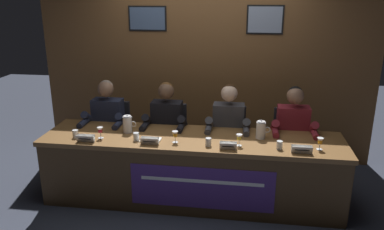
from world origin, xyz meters
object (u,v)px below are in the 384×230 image
(water_cup_center_right, at_px, (208,142))
(nameplate_far_right, at_px, (302,150))
(chair_far_left, at_px, (113,138))
(nameplate_far_left, at_px, (85,138))
(nameplate_center_left, at_px, (150,141))
(water_pitcher_left_side, at_px, (128,124))
(panelist_far_right, at_px, (293,132))
(panelist_center_right, at_px, (228,129))
(juice_glass_far_right, at_px, (320,141))
(water_cup_far_left, at_px, (75,134))
(chair_far_right, at_px, (289,148))
(nameplate_center_right, at_px, (228,146))
(juice_glass_center_right, at_px, (239,138))
(conference_table, at_px, (191,161))
(document_stack_center_left, at_px, (151,140))
(juice_glass_far_left, at_px, (100,131))
(water_cup_far_right, at_px, (280,145))
(water_pitcher_right_side, at_px, (261,130))
(chair_center_right, at_px, (228,145))
(water_cup_center_left, at_px, (136,137))
(panelist_far_left, at_px, (106,123))
(juice_glass_center_left, at_px, (175,135))
(panelist_center_left, at_px, (166,126))
(chair_center_left, at_px, (169,142))

(water_cup_center_right, relative_size, nameplate_far_right, 0.43)
(chair_far_left, height_order, nameplate_far_right, chair_far_left)
(nameplate_far_left, bearing_deg, nameplate_center_left, 2.11)
(nameplate_far_left, bearing_deg, water_pitcher_left_side, 44.50)
(panelist_far_right, relative_size, water_pitcher_left_side, 5.88)
(panelist_center_right, distance_m, juice_glass_far_right, 1.08)
(water_cup_far_left, height_order, chair_far_right, chair_far_right)
(water_cup_far_left, distance_m, nameplate_center_right, 1.64)
(juice_glass_center_right, height_order, water_pitcher_left_side, water_pitcher_left_side)
(conference_table, height_order, document_stack_center_left, document_stack_center_left)
(juice_glass_far_left, distance_m, water_cup_center_right, 1.17)
(nameplate_far_left, height_order, juice_glass_far_right, juice_glass_far_right)
(water_cup_far_right, bearing_deg, panelist_center_right, 133.14)
(water_pitcher_right_side, bearing_deg, juice_glass_far_right, -22.01)
(panelist_far_right, relative_size, document_stack_center_left, 5.73)
(nameplate_far_right, bearing_deg, conference_table, 171.14)
(nameplate_far_left, relative_size, panelist_center_right, 0.15)
(chair_center_right, bearing_deg, juice_glass_far_left, -150.75)
(nameplate_far_right, height_order, water_cup_far_right, water_cup_far_right)
(chair_center_right, xyz_separation_m, water_pitcher_right_side, (0.36, -0.50, 0.40))
(water_cup_center_left, bearing_deg, juice_glass_center_right, 0.23)
(nameplate_center_right, xyz_separation_m, water_cup_far_right, (0.51, 0.09, -0.00))
(panelist_center_right, bearing_deg, water_cup_far_right, -46.86)
(nameplate_center_right, height_order, chair_far_right, chair_far_right)
(chair_center_right, bearing_deg, nameplate_far_left, -148.97)
(panelist_center_right, bearing_deg, juice_glass_far_right, -29.79)
(juice_glass_far_right, bearing_deg, water_cup_center_left, -179.43)
(juice_glass_center_right, height_order, panelist_far_right, panelist_far_right)
(chair_far_left, height_order, water_cup_center_right, chair_far_left)
(juice_glass_far_right, bearing_deg, water_pitcher_right_side, 157.99)
(water_cup_center_left, bearing_deg, chair_far_left, 125.44)
(panelist_far_left, distance_m, juice_glass_center_left, 1.11)
(panelist_far_left, distance_m, nameplate_far_right, 2.32)
(panelist_center_left, distance_m, nameplate_center_left, 0.65)
(panelist_center_left, bearing_deg, water_cup_center_left, -109.88)
(chair_far_left, xyz_separation_m, chair_center_left, (0.74, 0.00, 0.00))
(water_cup_far_right, bearing_deg, juice_glass_far_left, 179.02)
(chair_center_right, bearing_deg, chair_far_left, 180.00)
(water_cup_center_left, bearing_deg, water_pitcher_right_side, 10.86)
(juice_glass_center_left, height_order, water_cup_far_right, juice_glass_center_left)
(juice_glass_far_left, xyz_separation_m, juice_glass_center_right, (1.47, -0.00, 0.00))
(nameplate_center_left, bearing_deg, panelist_far_right, 23.24)
(juice_glass_far_right, bearing_deg, panelist_far_right, 110.34)
(water_cup_far_left, distance_m, water_pitcher_right_side, 1.99)
(chair_far_right, height_order, juice_glass_far_right, chair_far_right)
(juice_glass_far_left, bearing_deg, juice_glass_center_left, -0.46)
(panelist_far_left, xyz_separation_m, water_cup_far_right, (2.01, -0.58, 0.06))
(juice_glass_far_left, distance_m, panelist_far_right, 2.14)
(water_cup_center_left, xyz_separation_m, water_cup_center_right, (0.77, -0.04, 0.00))
(water_pitcher_right_side, bearing_deg, document_stack_center_left, -168.73)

